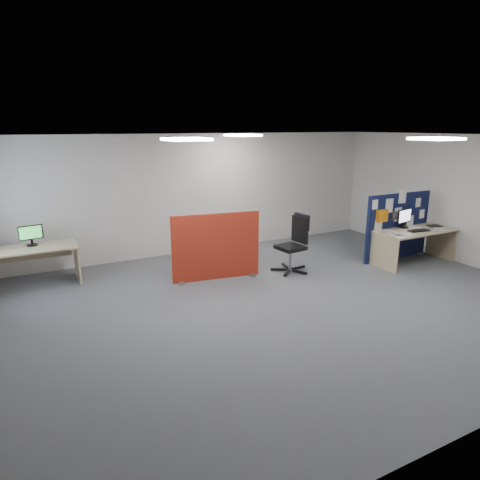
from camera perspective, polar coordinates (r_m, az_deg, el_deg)
name	(u,v)px	position (r m, az deg, el deg)	size (l,w,h in m)	color
floor	(286,301)	(7.32, 6.12, -8.12)	(9.00, 9.00, 0.00)	#55585D
ceiling	(291,137)	(6.73, 6.77, 13.52)	(9.00, 7.00, 0.02)	white
wall_back	(203,194)	(9.94, -4.93, 6.20)	(9.00, 0.02, 2.70)	silver
wall_right	(469,201)	(10.09, 28.23, 4.60)	(0.02, 7.00, 2.70)	silver
ceiling_lights	(285,137)	(7.47, 5.99, 13.45)	(4.10, 4.10, 0.04)	white
navy_divider	(397,226)	(9.93, 20.18, 1.73)	(1.77, 0.30, 1.55)	#10113B
main_desk	(413,237)	(9.84, 22.07, 0.35)	(1.79, 0.80, 0.73)	tan
monitor_main	(404,217)	(9.83, 21.07, 2.83)	(0.47, 0.20, 0.41)	black
keyboard	(419,231)	(9.69, 22.73, 1.18)	(0.45, 0.18, 0.03)	black
mouse	(431,228)	(10.01, 24.06, 1.47)	(0.10, 0.06, 0.03)	gray
paper_tray	(434,226)	(10.31, 24.48, 1.74)	(0.28, 0.22, 0.01)	black
red_divider	(216,247)	(8.12, -3.19, -0.97)	(1.70, 0.31, 1.28)	#AB2716
second_desk	(33,256)	(8.70, -25.87, -1.98)	(1.54, 0.77, 0.73)	tan
monitor_second	(31,234)	(8.69, -26.10, 0.67)	(0.42, 0.19, 0.38)	black
office_chair	(295,240)	(8.64, 7.37, 0.03)	(0.74, 0.75, 1.14)	black
desk_papers	(407,232)	(9.54, 21.42, 1.04)	(1.43, 0.84, 0.00)	white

